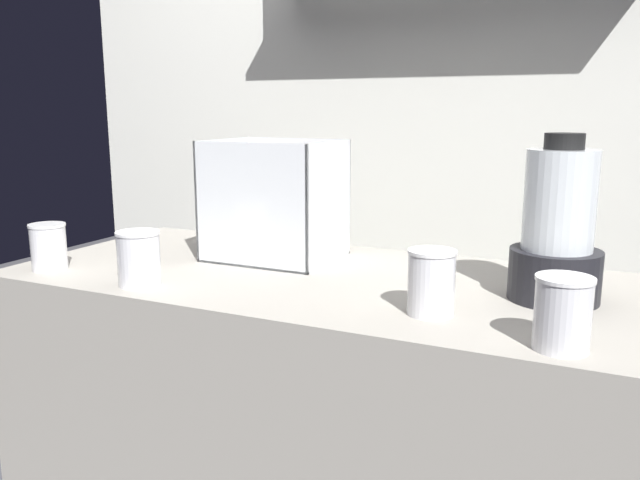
{
  "coord_description": "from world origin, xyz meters",
  "views": [
    {
      "loc": [
        0.59,
        -1.26,
        1.27
      ],
      "look_at": [
        0.0,
        0.0,
        0.98
      ],
      "focal_mm": 35.85,
      "sensor_mm": 36.0,
      "label": 1
    }
  ],
  "objects_px": {
    "blender_pitcher": "(557,234)",
    "juice_cup_pomegranate_far_left": "(49,249)",
    "juice_cup_pomegranate_middle": "(431,287)",
    "carrot_display_bin": "(278,221)",
    "juice_cup_pomegranate_right": "(562,316)",
    "juice_cup_carrot_left": "(139,261)"
  },
  "relations": [
    {
      "from": "juice_cup_pomegranate_far_left",
      "to": "juice_cup_pomegranate_right",
      "type": "height_order",
      "value": "juice_cup_pomegranate_right"
    },
    {
      "from": "juice_cup_pomegranate_far_left",
      "to": "blender_pitcher",
      "type": "bearing_deg",
      "value": 12.69
    },
    {
      "from": "carrot_display_bin",
      "to": "blender_pitcher",
      "type": "distance_m",
      "value": 0.67
    },
    {
      "from": "blender_pitcher",
      "to": "juice_cup_carrot_left",
      "type": "distance_m",
      "value": 0.85
    },
    {
      "from": "blender_pitcher",
      "to": "juice_cup_pomegranate_middle",
      "type": "bearing_deg",
      "value": -135.34
    },
    {
      "from": "carrot_display_bin",
      "to": "juice_cup_pomegranate_far_left",
      "type": "distance_m",
      "value": 0.54
    },
    {
      "from": "carrot_display_bin",
      "to": "blender_pitcher",
      "type": "xyz_separation_m",
      "value": [
        0.66,
        -0.09,
        0.04
      ]
    },
    {
      "from": "juice_cup_carrot_left",
      "to": "carrot_display_bin",
      "type": "bearing_deg",
      "value": 67.99
    },
    {
      "from": "juice_cup_pomegranate_far_left",
      "to": "juice_cup_pomegranate_right",
      "type": "xyz_separation_m",
      "value": [
        1.12,
        -0.03,
        0.01
      ]
    },
    {
      "from": "juice_cup_carrot_left",
      "to": "juice_cup_pomegranate_right",
      "type": "xyz_separation_m",
      "value": [
        0.84,
        -0.01,
        0.0
      ]
    },
    {
      "from": "carrot_display_bin",
      "to": "juice_cup_pomegranate_middle",
      "type": "distance_m",
      "value": 0.55
    },
    {
      "from": "juice_cup_pomegranate_far_left",
      "to": "juice_cup_carrot_left",
      "type": "distance_m",
      "value": 0.28
    },
    {
      "from": "blender_pitcher",
      "to": "carrot_display_bin",
      "type": "bearing_deg",
      "value": 172.48
    },
    {
      "from": "juice_cup_pomegranate_far_left",
      "to": "juice_cup_carrot_left",
      "type": "xyz_separation_m",
      "value": [
        0.28,
        -0.02,
        0.0
      ]
    },
    {
      "from": "juice_cup_pomegranate_far_left",
      "to": "carrot_display_bin",
      "type": "bearing_deg",
      "value": 38.14
    },
    {
      "from": "blender_pitcher",
      "to": "juice_cup_pomegranate_far_left",
      "type": "distance_m",
      "value": 1.11
    },
    {
      "from": "juice_cup_pomegranate_middle",
      "to": "juice_cup_pomegranate_right",
      "type": "bearing_deg",
      "value": -19.97
    },
    {
      "from": "juice_cup_pomegranate_middle",
      "to": "juice_cup_pomegranate_far_left",
      "type": "bearing_deg",
      "value": -176.55
    },
    {
      "from": "blender_pitcher",
      "to": "juice_cup_pomegranate_middle",
      "type": "distance_m",
      "value": 0.28
    },
    {
      "from": "carrot_display_bin",
      "to": "blender_pitcher",
      "type": "relative_size",
      "value": 0.93
    },
    {
      "from": "carrot_display_bin",
      "to": "juice_cup_pomegranate_far_left",
      "type": "height_order",
      "value": "carrot_display_bin"
    },
    {
      "from": "juice_cup_pomegranate_middle",
      "to": "blender_pitcher",
      "type": "bearing_deg",
      "value": 44.66
    }
  ]
}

